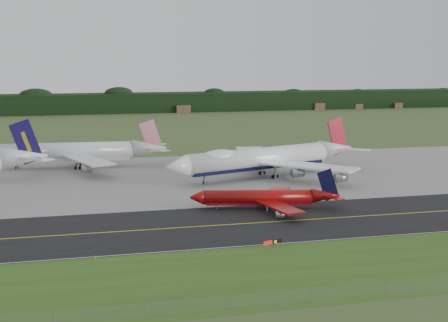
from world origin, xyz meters
TOP-DOWN VIEW (x-y plane):
  - ground at (0.00, 0.00)m, footprint 600.00×600.00m
  - grass_verge at (0.00, -35.00)m, footprint 400.00×30.00m
  - taxiway at (0.00, -4.00)m, footprint 400.00×32.00m
  - apron at (0.00, 51.00)m, footprint 400.00×78.00m
  - taxiway_centreline at (0.00, -4.00)m, footprint 400.00×0.40m
  - taxiway_edge_line at (0.00, -19.50)m, footprint 400.00×0.25m
  - perimeter_fence at (0.00, -48.00)m, footprint 320.00×0.10m
  - horizon_treeline at (0.00, 273.76)m, footprint 700.00×25.00m
  - jet_ba_747 at (15.55, 45.12)m, footprint 64.89×52.36m
  - jet_red_737 at (4.44, 7.72)m, footprint 35.25×28.31m
  - jet_star_tail at (-38.45, 74.04)m, footprint 57.95×48.40m
  - taxiway_sign at (-3.24, -21.43)m, footprint 4.10×1.53m
  - edge_marker_left at (-35.90, -20.50)m, footprint 0.16×0.16m
  - edge_marker_center at (-2.11, -20.50)m, footprint 0.16×0.16m

SIDE VIEW (x-z plane):
  - ground at x=0.00m, z-range 0.00..0.00m
  - grass_verge at x=0.00m, z-range 0.00..0.01m
  - apron at x=0.00m, z-range 0.00..0.01m
  - taxiway at x=0.00m, z-range 0.00..0.02m
  - taxiway_centreline at x=0.00m, z-range 0.03..0.03m
  - taxiway_edge_line at x=0.00m, z-range 0.03..0.03m
  - edge_marker_left at x=-35.90m, z-range 0.00..0.50m
  - edge_marker_center at x=-2.11m, z-range 0.00..0.50m
  - taxiway_sign at x=-3.24m, z-range 0.29..1.72m
  - perimeter_fence at x=0.00m, z-range -158.90..161.10m
  - jet_red_737 at x=4.44m, z-range -2.14..7.43m
  - jet_star_tail at x=-38.45m, z-range -2.55..12.74m
  - horizon_treeline at x=0.00m, z-range -0.53..11.47m
  - jet_ba_747 at x=15.55m, z-range -2.67..14.08m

